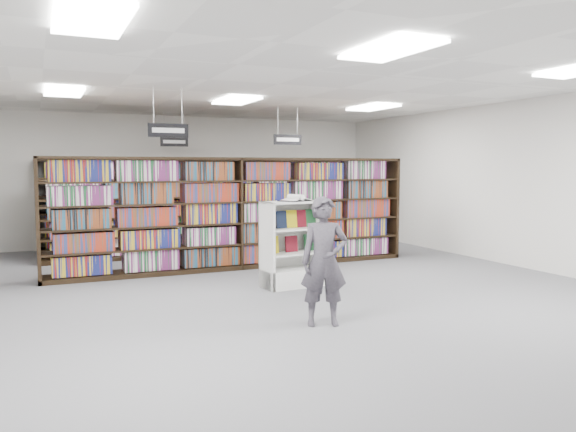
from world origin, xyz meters
name	(u,v)px	position (x,y,z in m)	size (l,w,h in m)	color
floor	(279,288)	(0.00, 0.00, 0.00)	(12.00, 12.00, 0.00)	#535358
ceiling	(278,84)	(0.00, 0.00, 3.20)	(10.00, 12.00, 0.10)	silver
wall_back	(186,180)	(0.00, 6.00, 1.60)	(10.00, 0.10, 3.20)	silver
wall_right	(516,184)	(5.00, 0.00, 1.60)	(0.10, 12.00, 3.20)	silver
bookshelf_row_near	(237,213)	(0.00, 2.00, 1.05)	(7.00, 0.60, 2.10)	black
bookshelf_row_mid	(208,206)	(0.00, 4.00, 1.05)	(7.00, 0.60, 2.10)	black
bookshelf_row_far	(189,202)	(0.00, 5.70, 1.05)	(7.00, 0.60, 2.10)	black
aisle_sign_left	(168,129)	(-1.50, 1.00, 2.53)	(0.65, 0.02, 0.80)	#B2B2B7
aisle_sign_right	(288,139)	(1.50, 3.00, 2.53)	(0.65, 0.02, 0.80)	#B2B2B7
aisle_sign_center	(174,141)	(-0.50, 5.00, 2.53)	(0.65, 0.02, 0.80)	#B2B2B7
troffer_front_left	(91,19)	(-3.00, -3.00, 3.16)	(0.60, 1.20, 0.04)	white
troffer_front_center	(390,50)	(0.00, -3.00, 3.16)	(0.60, 1.20, 0.04)	white
troffer_back_left	(64,92)	(-3.00, 2.00, 3.16)	(0.60, 1.20, 0.04)	white
troffer_back_center	(236,101)	(0.00, 2.00, 3.16)	(0.60, 1.20, 0.04)	white
troffer_back_right	(373,108)	(3.00, 2.00, 3.16)	(0.60, 1.20, 0.04)	white
endcap_display	(292,257)	(0.26, 0.07, 0.47)	(1.03, 0.59, 1.38)	white
open_book	(297,199)	(0.34, 0.05, 1.41)	(0.66, 0.55, 0.13)	black
shopper	(324,261)	(-0.32, -2.14, 0.78)	(0.57, 0.38, 1.57)	#444049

